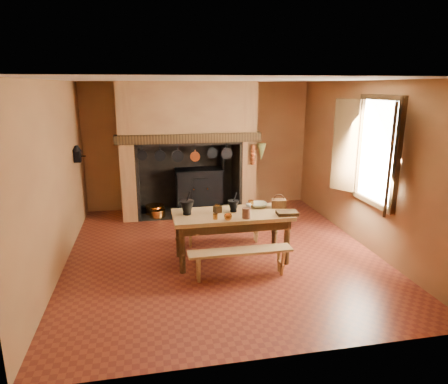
# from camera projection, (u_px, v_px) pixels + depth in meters

# --- Properties ---
(floor) EXTENTS (5.50, 5.50, 0.00)m
(floor) POSITION_uv_depth(u_px,v_px,m) (222.00, 252.00, 6.72)
(floor) COLOR maroon
(floor) RESTS_ON ground
(ceiling) EXTENTS (5.50, 5.50, 0.00)m
(ceiling) POSITION_uv_depth(u_px,v_px,m) (221.00, 80.00, 5.99)
(ceiling) COLOR silver
(ceiling) RESTS_ON back_wall
(back_wall) EXTENTS (5.00, 0.02, 2.80)m
(back_wall) POSITION_uv_depth(u_px,v_px,m) (199.00, 146.00, 8.96)
(back_wall) COLOR #9C6D3E
(back_wall) RESTS_ON floor
(wall_left) EXTENTS (0.02, 5.50, 2.80)m
(wall_left) POSITION_uv_depth(u_px,v_px,m) (55.00, 178.00, 5.90)
(wall_left) COLOR #9C6D3E
(wall_left) RESTS_ON floor
(wall_right) EXTENTS (0.02, 5.50, 2.80)m
(wall_right) POSITION_uv_depth(u_px,v_px,m) (365.00, 165.00, 6.82)
(wall_right) COLOR #9C6D3E
(wall_right) RESTS_ON floor
(wall_front) EXTENTS (5.00, 0.02, 2.80)m
(wall_front) POSITION_uv_depth(u_px,v_px,m) (275.00, 230.00, 3.75)
(wall_front) COLOR #9C6D3E
(wall_front) RESTS_ON floor
(chimney_breast) EXTENTS (2.95, 0.96, 2.80)m
(chimney_breast) POSITION_uv_depth(u_px,v_px,m) (187.00, 130.00, 8.38)
(chimney_breast) COLOR #9C6D3E
(chimney_breast) RESTS_ON floor
(iron_range) EXTENTS (1.12, 0.55, 1.60)m
(iron_range) POSITION_uv_depth(u_px,v_px,m) (199.00, 189.00, 8.91)
(iron_range) COLOR black
(iron_range) RESTS_ON floor
(hearth_pans) EXTENTS (0.51, 0.62, 0.20)m
(hearth_pans) POSITION_uv_depth(u_px,v_px,m) (155.00, 211.00, 8.61)
(hearth_pans) COLOR #B6722A
(hearth_pans) RESTS_ON floor
(hanging_pans) EXTENTS (1.92, 0.29, 0.27)m
(hanging_pans) POSITION_uv_depth(u_px,v_px,m) (188.00, 155.00, 8.02)
(hanging_pans) COLOR black
(hanging_pans) RESTS_ON chimney_breast
(onion_string) EXTENTS (0.12, 0.10, 0.46)m
(onion_string) POSITION_uv_depth(u_px,v_px,m) (253.00, 155.00, 8.26)
(onion_string) COLOR #A1451D
(onion_string) RESTS_ON chimney_breast
(herb_bunch) EXTENTS (0.20, 0.20, 0.35)m
(herb_bunch) POSITION_uv_depth(u_px,v_px,m) (261.00, 152.00, 8.28)
(herb_bunch) COLOR #5D642F
(herb_bunch) RESTS_ON chimney_breast
(window) EXTENTS (0.39, 1.75, 1.76)m
(window) POSITION_uv_depth(u_px,v_px,m) (371.00, 152.00, 6.33)
(window) COLOR white
(window) RESTS_ON wall_right
(wall_coffee_mill) EXTENTS (0.23, 0.16, 0.31)m
(wall_coffee_mill) POSITION_uv_depth(u_px,v_px,m) (77.00, 153.00, 7.35)
(wall_coffee_mill) COLOR black
(wall_coffee_mill) RESTS_ON wall_left
(work_table) EXTENTS (1.83, 0.81, 0.79)m
(work_table) POSITION_uv_depth(u_px,v_px,m) (232.00, 220.00, 6.25)
(work_table) COLOR tan
(work_table) RESTS_ON floor
(bench_front) EXTENTS (1.52, 0.27, 0.43)m
(bench_front) POSITION_uv_depth(u_px,v_px,m) (240.00, 257.00, 5.77)
(bench_front) COLOR tan
(bench_front) RESTS_ON floor
(bench_back) EXTENTS (1.45, 0.25, 0.41)m
(bench_back) POSITION_uv_depth(u_px,v_px,m) (223.00, 227.00, 7.00)
(bench_back) COLOR tan
(bench_back) RESTS_ON floor
(mortar_large) EXTENTS (0.22, 0.22, 0.37)m
(mortar_large) POSITION_uv_depth(u_px,v_px,m) (187.00, 207.00, 6.12)
(mortar_large) COLOR black
(mortar_large) RESTS_ON work_table
(mortar_small) EXTENTS (0.18, 0.18, 0.31)m
(mortar_small) POSITION_uv_depth(u_px,v_px,m) (233.00, 205.00, 6.26)
(mortar_small) COLOR black
(mortar_small) RESTS_ON work_table
(coffee_grinder) EXTENTS (0.15, 0.14, 0.16)m
(coffee_grinder) POSITION_uv_depth(u_px,v_px,m) (218.00, 209.00, 6.23)
(coffee_grinder) COLOR #322010
(coffee_grinder) RESTS_ON work_table
(brass_mug_a) EXTENTS (0.09, 0.09, 0.08)m
(brass_mug_a) POSITION_uv_depth(u_px,v_px,m) (215.00, 217.00, 5.92)
(brass_mug_a) COLOR #B6722A
(brass_mug_a) RESTS_ON work_table
(brass_mug_b) EXTENTS (0.12, 0.12, 0.10)m
(brass_mug_b) POSITION_uv_depth(u_px,v_px,m) (251.00, 203.00, 6.56)
(brass_mug_b) COLOR #B6722A
(brass_mug_b) RESTS_ON work_table
(mixing_bowl) EXTENTS (0.30, 0.30, 0.07)m
(mixing_bowl) POSITION_uv_depth(u_px,v_px,m) (258.00, 205.00, 6.52)
(mixing_bowl) COLOR beige
(mixing_bowl) RESTS_ON work_table
(stoneware_crock) EXTENTS (0.13, 0.13, 0.16)m
(stoneware_crock) POSITION_uv_depth(u_px,v_px,m) (246.00, 213.00, 5.95)
(stoneware_crock) COLOR brown
(stoneware_crock) RESTS_ON work_table
(glass_jar) EXTENTS (0.09, 0.09, 0.14)m
(glass_jar) POSITION_uv_depth(u_px,v_px,m) (248.00, 208.00, 6.23)
(glass_jar) COLOR beige
(glass_jar) RESTS_ON work_table
(wicker_basket) EXTENTS (0.26, 0.22, 0.22)m
(wicker_basket) POSITION_uv_depth(u_px,v_px,m) (279.00, 203.00, 6.49)
(wicker_basket) COLOR #4A3216
(wicker_basket) RESTS_ON work_table
(wooden_tray) EXTENTS (0.33, 0.24, 0.05)m
(wooden_tray) POSITION_uv_depth(u_px,v_px,m) (287.00, 213.00, 6.13)
(wooden_tray) COLOR #322010
(wooden_tray) RESTS_ON work_table
(brass_cup) EXTENTS (0.13, 0.13, 0.09)m
(brass_cup) POSITION_uv_depth(u_px,v_px,m) (228.00, 217.00, 5.88)
(brass_cup) COLOR #B6722A
(brass_cup) RESTS_ON work_table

